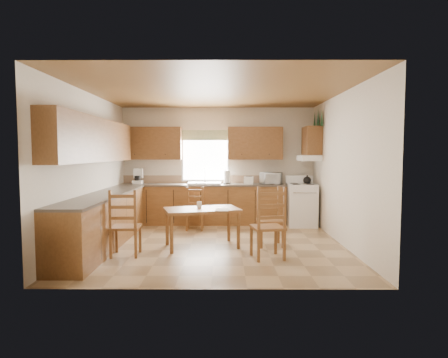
{
  "coord_description": "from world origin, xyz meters",
  "views": [
    {
      "loc": [
        0.18,
        -6.63,
        1.63
      ],
      "look_at": [
        0.15,
        0.3,
        1.15
      ],
      "focal_mm": 30.0,
      "sensor_mm": 36.0,
      "label": 1
    }
  ],
  "objects_px": {
    "chair_near_left": "(126,223)",
    "chair_far_right": "(270,217)",
    "stove": "(301,205)",
    "microwave": "(271,178)",
    "chair_far_left": "(195,209)",
    "dining_table": "(202,228)",
    "chair_near_right": "(268,223)"
  },
  "relations": [
    {
      "from": "stove",
      "to": "microwave",
      "type": "bearing_deg",
      "value": 159.2
    },
    {
      "from": "stove",
      "to": "chair_near_left",
      "type": "relative_size",
      "value": 0.88
    },
    {
      "from": "chair_far_left",
      "to": "chair_far_right",
      "type": "height_order",
      "value": "chair_far_right"
    },
    {
      "from": "stove",
      "to": "microwave",
      "type": "distance_m",
      "value": 0.92
    },
    {
      "from": "chair_far_right",
      "to": "microwave",
      "type": "bearing_deg",
      "value": 78.69
    },
    {
      "from": "stove",
      "to": "microwave",
      "type": "relative_size",
      "value": 2.09
    },
    {
      "from": "dining_table",
      "to": "chair_near_left",
      "type": "bearing_deg",
      "value": -170.59
    },
    {
      "from": "dining_table",
      "to": "chair_far_right",
      "type": "xyz_separation_m",
      "value": [
        1.19,
        0.07,
        0.18
      ]
    },
    {
      "from": "chair_far_left",
      "to": "microwave",
      "type": "bearing_deg",
      "value": 22.67
    },
    {
      "from": "microwave",
      "to": "chair_far_right",
      "type": "distance_m",
      "value": 2.17
    },
    {
      "from": "chair_near_left",
      "to": "dining_table",
      "type": "bearing_deg",
      "value": -157.27
    },
    {
      "from": "stove",
      "to": "dining_table",
      "type": "bearing_deg",
      "value": -136.4
    },
    {
      "from": "chair_far_right",
      "to": "chair_far_left",
      "type": "bearing_deg",
      "value": 132.26
    },
    {
      "from": "chair_near_left",
      "to": "chair_far_right",
      "type": "height_order",
      "value": "chair_near_left"
    },
    {
      "from": "stove",
      "to": "chair_near_left",
      "type": "distance_m",
      "value": 4.09
    },
    {
      "from": "microwave",
      "to": "chair_near_right",
      "type": "distance_m",
      "value": 2.92
    },
    {
      "from": "microwave",
      "to": "chair_near_left",
      "type": "bearing_deg",
      "value": -116.66
    },
    {
      "from": "microwave",
      "to": "chair_near_right",
      "type": "bearing_deg",
      "value": -80.31
    },
    {
      "from": "chair_near_right",
      "to": "chair_far_left",
      "type": "height_order",
      "value": "chair_near_right"
    },
    {
      "from": "dining_table",
      "to": "chair_near_left",
      "type": "relative_size",
      "value": 1.19
    },
    {
      "from": "chair_far_left",
      "to": "chair_far_right",
      "type": "relative_size",
      "value": 0.87
    },
    {
      "from": "dining_table",
      "to": "chair_near_right",
      "type": "bearing_deg",
      "value": -48.83
    },
    {
      "from": "chair_near_left",
      "to": "chair_far_right",
      "type": "distance_m",
      "value": 2.46
    },
    {
      "from": "stove",
      "to": "chair_far_right",
      "type": "bearing_deg",
      "value": -115.0
    },
    {
      "from": "stove",
      "to": "chair_far_left",
      "type": "relative_size",
      "value": 1.03
    },
    {
      "from": "microwave",
      "to": "dining_table",
      "type": "height_order",
      "value": "microwave"
    },
    {
      "from": "dining_table",
      "to": "chair_near_right",
      "type": "relative_size",
      "value": 1.13
    },
    {
      "from": "chair_near_left",
      "to": "chair_far_left",
      "type": "relative_size",
      "value": 1.18
    },
    {
      "from": "dining_table",
      "to": "chair_far_left",
      "type": "relative_size",
      "value": 1.41
    },
    {
      "from": "chair_near_right",
      "to": "chair_far_left",
      "type": "relative_size",
      "value": 1.25
    },
    {
      "from": "chair_far_left",
      "to": "chair_near_left",
      "type": "bearing_deg",
      "value": -115.09
    },
    {
      "from": "microwave",
      "to": "chair_far_left",
      "type": "relative_size",
      "value": 0.49
    }
  ]
}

